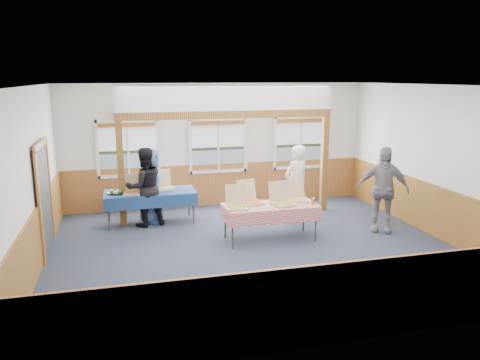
% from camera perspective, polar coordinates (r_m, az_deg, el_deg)
% --- Properties ---
extents(floor, '(8.00, 8.00, 0.00)m').
position_cam_1_polar(floor, '(9.42, 1.76, -8.40)').
color(floor, '#262D3F').
rests_on(floor, ground).
extents(ceiling, '(8.00, 8.00, 0.00)m').
position_cam_1_polar(ceiling, '(8.80, 1.90, 11.46)').
color(ceiling, white).
rests_on(ceiling, wall_back).
extents(wall_back, '(8.00, 0.00, 8.00)m').
position_cam_1_polar(wall_back, '(12.32, -2.73, 4.28)').
color(wall_back, silver).
rests_on(wall_back, floor).
extents(wall_front, '(8.00, 0.00, 8.00)m').
position_cam_1_polar(wall_front, '(5.80, 11.56, -5.42)').
color(wall_front, silver).
rests_on(wall_front, floor).
extents(wall_left, '(0.00, 8.00, 8.00)m').
position_cam_1_polar(wall_left, '(8.76, -24.17, -0.19)').
color(wall_left, silver).
rests_on(wall_left, floor).
extents(wall_right, '(0.00, 8.00, 8.00)m').
position_cam_1_polar(wall_right, '(10.78, 22.72, 2.13)').
color(wall_right, silver).
rests_on(wall_right, floor).
extents(wainscot_back, '(7.98, 0.05, 1.10)m').
position_cam_1_polar(wainscot_back, '(12.49, -2.65, -0.51)').
color(wainscot_back, brown).
rests_on(wainscot_back, floor).
extents(wainscot_front, '(7.98, 0.05, 1.10)m').
position_cam_1_polar(wainscot_front, '(6.22, 11.02, -14.60)').
color(wainscot_front, brown).
rests_on(wainscot_front, floor).
extents(wainscot_left, '(0.05, 6.98, 1.10)m').
position_cam_1_polar(wainscot_left, '(9.03, -23.42, -6.70)').
color(wainscot_left, brown).
rests_on(wainscot_left, floor).
extents(wainscot_right, '(0.05, 6.98, 1.10)m').
position_cam_1_polar(wainscot_right, '(10.99, 22.16, -3.26)').
color(wainscot_right, brown).
rests_on(wainscot_right, floor).
extents(cased_opening, '(0.06, 1.30, 2.10)m').
position_cam_1_polar(cased_opening, '(9.74, -22.80, -2.21)').
color(cased_opening, '#373737').
rests_on(cased_opening, wall_left).
extents(window_left, '(1.56, 0.10, 1.46)m').
position_cam_1_polar(window_left, '(12.02, -13.51, 4.12)').
color(window_left, white).
rests_on(window_left, wall_back).
extents(window_mid, '(1.56, 0.10, 1.46)m').
position_cam_1_polar(window_mid, '(12.27, -2.69, 4.62)').
color(window_mid, white).
rests_on(window_mid, wall_back).
extents(window_right, '(1.56, 0.10, 1.46)m').
position_cam_1_polar(window_right, '(12.93, 7.38, 4.93)').
color(window_right, white).
rests_on(window_right, wall_back).
extents(post_left, '(0.15, 0.15, 2.40)m').
position_cam_1_polar(post_left, '(10.96, -14.30, 0.75)').
color(post_left, '#552D12').
rests_on(post_left, floor).
extents(post_right, '(0.15, 0.15, 2.40)m').
position_cam_1_polar(post_right, '(12.03, 10.23, 1.96)').
color(post_right, '#552D12').
rests_on(post_right, floor).
extents(cross_beam, '(5.15, 0.18, 0.18)m').
position_cam_1_polar(cross_beam, '(11.06, -1.50, 7.99)').
color(cross_beam, '#552D12').
rests_on(cross_beam, post_left).
extents(table_left, '(2.27, 1.73, 0.76)m').
position_cam_1_polar(table_left, '(11.04, -10.90, -1.64)').
color(table_left, '#373737').
rests_on(table_left, floor).
extents(table_right, '(2.11, 1.36, 0.76)m').
position_cam_1_polar(table_right, '(9.75, 3.70, -3.33)').
color(table_right, '#373737').
rests_on(table_right, floor).
extents(pizza_box_a, '(0.44, 0.51, 0.41)m').
position_cam_1_polar(pizza_box_a, '(10.89, -12.95, -1.30)').
color(pizza_box_a, '#C8B085').
rests_on(pizza_box_a, table_left).
extents(pizza_box_b, '(0.46, 0.53, 0.44)m').
position_cam_1_polar(pizza_box_b, '(11.19, -9.22, -0.76)').
color(pizza_box_b, '#C8B085').
rests_on(pizza_box_b, table_left).
extents(pizza_box_c, '(0.47, 0.55, 0.45)m').
position_cam_1_polar(pizza_box_c, '(9.43, -0.42, -3.09)').
color(pizza_box_c, '#C8B085').
rests_on(pizza_box_c, table_right).
extents(pizza_box_d, '(0.53, 0.60, 0.47)m').
position_cam_1_polar(pizza_box_d, '(9.79, 1.36, -2.49)').
color(pizza_box_d, '#C8B085').
rests_on(pizza_box_d, table_right).
extents(pizza_box_e, '(0.50, 0.58, 0.46)m').
position_cam_1_polar(pizza_box_e, '(9.72, 5.22, -2.66)').
color(pizza_box_e, '#C8B085').
rests_on(pizza_box_e, table_right).
extents(pizza_box_f, '(0.42, 0.50, 0.41)m').
position_cam_1_polar(pizza_box_f, '(10.06, 7.01, -2.20)').
color(pizza_box_f, '#C8B085').
rests_on(pizza_box_f, table_right).
extents(veggie_tray, '(0.42, 0.42, 0.09)m').
position_cam_1_polar(veggie_tray, '(11.00, -14.82, -1.43)').
color(veggie_tray, black).
rests_on(veggie_tray, table_left).
extents(drink_glass, '(0.07, 0.07, 0.15)m').
position_cam_1_polar(drink_glass, '(9.78, 8.91, -2.62)').
color(drink_glass, olive).
rests_on(drink_glass, table_right).
extents(woman_white, '(0.79, 0.67, 1.84)m').
position_cam_1_polar(woman_white, '(10.90, 6.84, -0.52)').
color(woman_white, white).
rests_on(woman_white, floor).
extents(woman_black, '(1.01, 0.87, 1.81)m').
position_cam_1_polar(woman_black, '(10.83, -11.52, -0.85)').
color(woman_black, black).
rests_on(woman_black, floor).
extents(man_blue, '(0.75, 0.97, 1.76)m').
position_cam_1_polar(man_blue, '(11.06, -10.86, -0.69)').
color(man_blue, '#3A5B91').
rests_on(man_blue, floor).
extents(person_grey, '(1.20, 0.94, 1.89)m').
position_cam_1_polar(person_grey, '(10.68, 16.98, -1.10)').
color(person_grey, gray).
rests_on(person_grey, floor).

